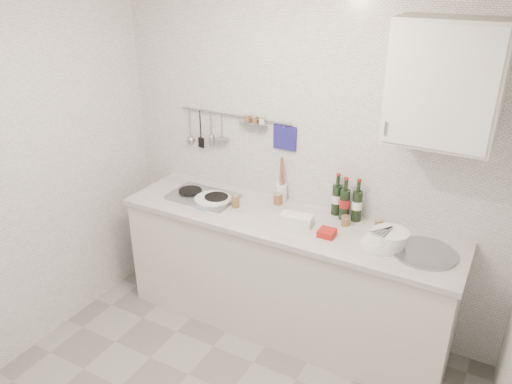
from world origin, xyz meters
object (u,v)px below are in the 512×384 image
wall_cabinet (446,83)px  plate_stack_hob (212,200)px  utensil_crock (281,190)px  plate_stack_sink (386,239)px  wine_bottles (346,198)px

wall_cabinet → plate_stack_hob: size_ratio=2.39×
wall_cabinet → utensil_crock: (-1.06, 0.13, -0.95)m
plate_stack_sink → utensil_crock: bearing=163.0°
wall_cabinet → wine_bottles: wall_cabinet is taller
wall_cabinet → plate_stack_sink: bearing=-144.2°
plate_stack_hob → wall_cabinet: bearing=5.7°
plate_stack_hob → utensil_crock: size_ratio=0.82×
plate_stack_hob → plate_stack_sink: bearing=0.6°
wine_bottles → utensil_crock: bearing=177.0°
plate_stack_hob → plate_stack_sink: plate_stack_sink is taller
plate_stack_hob → plate_stack_sink: 1.31m
wall_cabinet → plate_stack_hob: (-1.50, -0.15, -1.01)m
plate_stack_sink → utensil_crock: size_ratio=0.81×
utensil_crock → wall_cabinet: bearing=-7.0°
wall_cabinet → utensil_crock: 1.43m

